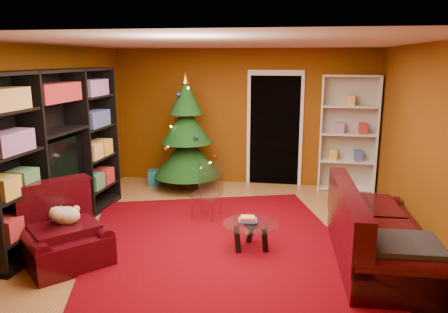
% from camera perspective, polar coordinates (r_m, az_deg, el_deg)
% --- Properties ---
extents(floor, '(5.00, 5.50, 0.05)m').
position_cam_1_polar(floor, '(6.15, -0.61, -10.64)').
color(floor, '#966135').
rests_on(floor, ground).
extents(ceiling, '(5.00, 5.50, 0.05)m').
position_cam_1_polar(ceiling, '(5.65, -0.68, 14.87)').
color(ceiling, silver).
rests_on(ceiling, wall_back).
extents(wall_back, '(5.00, 0.05, 2.60)m').
position_cam_1_polar(wall_back, '(8.47, 2.61, 5.15)').
color(wall_back, '#733B0A').
rests_on(wall_back, ground).
extents(wall_left, '(0.05, 5.50, 2.60)m').
position_cam_1_polar(wall_left, '(6.66, -22.58, 2.12)').
color(wall_left, '#733B0A').
rests_on(wall_left, ground).
extents(wall_right, '(0.05, 5.50, 2.60)m').
position_cam_1_polar(wall_right, '(5.88, 24.39, 0.65)').
color(wall_right, '#733B0A').
rests_on(wall_right, ground).
extents(doorway, '(1.06, 0.60, 2.16)m').
position_cam_1_polar(doorway, '(8.41, 6.62, 3.31)').
color(doorway, black).
rests_on(doorway, floor).
extents(rug, '(4.33, 4.69, 0.02)m').
position_cam_1_polar(rug, '(5.88, -0.98, -11.42)').
color(rug, '#67010A').
rests_on(rug, floor).
extents(media_unit, '(0.58, 2.97, 2.27)m').
position_cam_1_polar(media_unit, '(6.49, -20.99, 0.48)').
color(media_unit, black).
rests_on(media_unit, floor).
extents(christmas_tree, '(1.35, 1.35, 2.18)m').
position_cam_1_polar(christmas_tree, '(8.05, -4.92, 2.99)').
color(christmas_tree, '#0D330F').
rests_on(christmas_tree, floor).
extents(gift_box_teal, '(0.35, 0.35, 0.28)m').
position_cam_1_polar(gift_box_teal, '(8.61, -8.91, -2.73)').
color(gift_box_teal, '#186B79').
rests_on(gift_box_teal, floor).
extents(gift_box_red, '(0.28, 0.28, 0.22)m').
position_cam_1_polar(gift_box_red, '(8.63, -5.81, -2.81)').
color(gift_box_red, maroon).
rests_on(gift_box_red, floor).
extents(white_bookshelf, '(1.02, 0.40, 2.18)m').
position_cam_1_polar(white_bookshelf, '(8.30, 15.93, 2.85)').
color(white_bookshelf, white).
rests_on(white_bookshelf, floor).
extents(armchair, '(1.40, 1.40, 0.77)m').
position_cam_1_polar(armchair, '(5.60, -20.09, -9.32)').
color(armchair, black).
rests_on(armchair, rug).
extents(dog, '(0.49, 0.50, 0.25)m').
position_cam_1_polar(dog, '(5.59, -19.91, -7.27)').
color(dog, beige).
rests_on(dog, armchair).
extents(sofa, '(1.05, 2.19, 0.93)m').
position_cam_1_polar(sofa, '(5.56, 19.72, -8.61)').
color(sofa, black).
rests_on(sofa, rug).
extents(coffee_table, '(0.80, 0.80, 0.45)m').
position_cam_1_polar(coffee_table, '(5.68, 3.55, -10.33)').
color(coffee_table, gray).
rests_on(coffee_table, rug).
extents(acrylic_chair, '(0.49, 0.52, 0.79)m').
position_cam_1_polar(acrylic_chair, '(6.65, -2.33, -4.95)').
color(acrylic_chair, '#66605B').
rests_on(acrylic_chair, rug).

